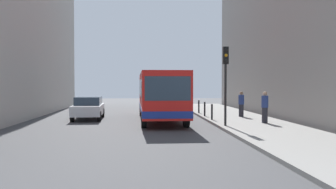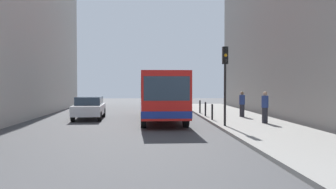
{
  "view_description": "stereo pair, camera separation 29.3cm",
  "coord_description": "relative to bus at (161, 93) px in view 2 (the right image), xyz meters",
  "views": [
    {
      "loc": [
        -0.8,
        -20.8,
        2.31
      ],
      "look_at": [
        0.72,
        0.91,
        1.71
      ],
      "focal_mm": 40.1,
      "sensor_mm": 36.0,
      "label": 1
    },
    {
      "loc": [
        -0.51,
        -20.82,
        2.31
      ],
      "look_at": [
        0.72,
        0.91,
        1.71
      ],
      "focal_mm": 40.1,
      "sensor_mm": 36.0,
      "label": 2
    }
  ],
  "objects": [
    {
      "name": "bus",
      "position": [
        0.0,
        0.0,
        0.0
      ],
      "size": [
        2.71,
        11.06,
        3.0
      ],
      "rotation": [
        0.0,
        0.0,
        3.16
      ],
      "color": "red",
      "rests_on": "ground"
    },
    {
      "name": "ground_plane",
      "position": [
        -0.37,
        -3.02,
        -1.73
      ],
      "size": [
        80.0,
        80.0,
        0.0
      ],
      "primitive_type": "plane",
      "color": "#424244"
    },
    {
      "name": "car_beside_bus",
      "position": [
        -4.67,
        1.04,
        -0.94
      ],
      "size": [
        1.98,
        4.46,
        1.48
      ],
      "rotation": [
        0.0,
        0.0,
        3.18
      ],
      "color": "silver",
      "rests_on": "ground"
    },
    {
      "name": "bollard_mid",
      "position": [
        3.08,
        1.28,
        -1.1
      ],
      "size": [
        0.11,
        0.11,
        0.95
      ],
      "primitive_type": "cylinder",
      "color": "black",
      "rests_on": "sidewalk"
    },
    {
      "name": "pedestrian_mid_sidewalk",
      "position": [
        5.42,
        0.64,
        -0.74
      ],
      "size": [
        0.38,
        0.38,
        1.67
      ],
      "rotation": [
        0.0,
        0.0,
        1.86
      ],
      "color": "#26262D",
      "rests_on": "sidewalk"
    },
    {
      "name": "pedestrian_near_signal",
      "position": [
        5.66,
        -3.43,
        -0.7
      ],
      "size": [
        0.38,
        0.38,
        1.75
      ],
      "rotation": [
        0.0,
        0.0,
        0.39
      ],
      "color": "#26262D",
      "rests_on": "sidewalk"
    },
    {
      "name": "bollard_near",
      "position": [
        3.08,
        -1.34,
        -1.1
      ],
      "size": [
        0.11,
        0.11,
        0.95
      ],
      "primitive_type": "cylinder",
      "color": "black",
      "rests_on": "sidewalk"
    },
    {
      "name": "car_behind_bus",
      "position": [
        0.68,
        11.36,
        -0.94
      ],
      "size": [
        1.91,
        4.42,
        1.48
      ],
      "rotation": [
        0.0,
        0.0,
        3.13
      ],
      "color": "black",
      "rests_on": "ground"
    },
    {
      "name": "traffic_light",
      "position": [
        3.18,
        -4.58,
        1.28
      ],
      "size": [
        0.28,
        0.33,
        4.1
      ],
      "color": "black",
      "rests_on": "sidewalk"
    },
    {
      "name": "bollard_far",
      "position": [
        3.08,
        3.9,
        -1.1
      ],
      "size": [
        0.11,
        0.11,
        0.95
      ],
      "primitive_type": "cylinder",
      "color": "black",
      "rests_on": "sidewalk"
    },
    {
      "name": "sidewalk",
      "position": [
        5.03,
        -3.02,
        -1.65
      ],
      "size": [
        4.4,
        40.0,
        0.15
      ],
      "primitive_type": "cube",
      "color": "gray",
      "rests_on": "ground"
    }
  ]
}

